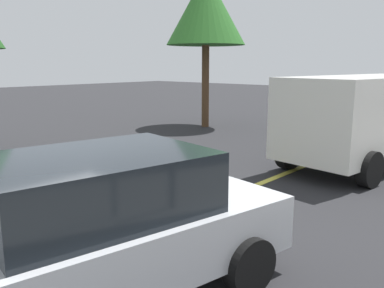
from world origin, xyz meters
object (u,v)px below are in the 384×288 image
Objects in this scene: car_silver_behind_van at (84,232)px; car_blue_approaching at (345,107)px; tree_centre_verge at (206,9)px; white_van at (367,115)px.

car_silver_behind_van is 1.14× the size of car_blue_approaching.
tree_centre_verge is at bearing 34.03° from car_silver_behind_van.
tree_centre_verge is at bearing 72.16° from white_van.
car_silver_behind_van is 0.82× the size of tree_centre_verge.
tree_centre_verge is (-3.43, 4.28, 3.70)m from car_blue_approaching.
car_silver_behind_van is 14.04m from car_blue_approaching.
white_van reaches higher than car_blue_approaching.
white_van is 8.07m from tree_centre_verge.
car_silver_behind_van is (-8.08, 0.04, -0.46)m from white_van.
tree_centre_verge is (2.26, 7.03, 3.26)m from white_van.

